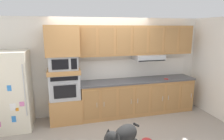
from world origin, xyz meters
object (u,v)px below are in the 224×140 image
at_px(built_in_oven, 65,85).
at_px(screwdriver, 166,79).
at_px(refrigerator, 12,91).
at_px(dog, 123,136).
at_px(microwave, 63,62).

xyz_separation_m(built_in_oven, screwdriver, (2.59, -0.17, 0.03)).
bearing_deg(built_in_oven, screwdriver, -3.76).
distance_m(refrigerator, built_in_oven, 1.14).
distance_m(refrigerator, dog, 2.66).
distance_m(screwdriver, dog, 2.35).
distance_m(microwave, screwdriver, 2.65).
bearing_deg(refrigerator, microwave, 3.42).
xyz_separation_m(built_in_oven, dog, (0.90, -1.73, -0.46)).
distance_m(built_in_oven, dog, 2.00).
bearing_deg(refrigerator, built_in_oven, 3.42).
xyz_separation_m(refrigerator, screwdriver, (3.73, -0.10, 0.05)).
relative_size(built_in_oven, dog, 0.82).
bearing_deg(built_in_oven, refrigerator, -176.58).
height_order(microwave, dog, microwave).
height_order(microwave, screwdriver, microwave).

